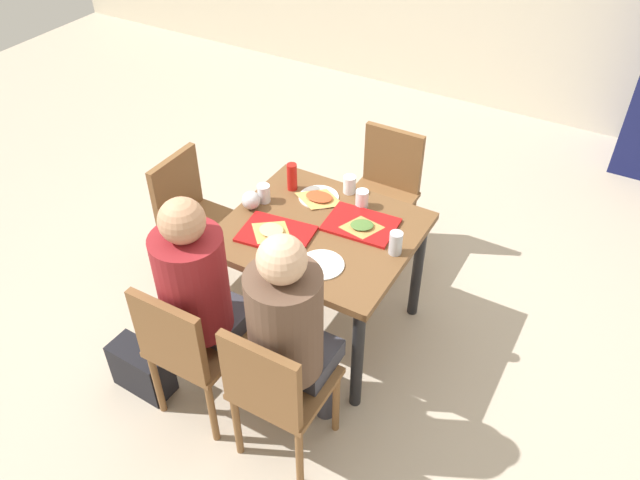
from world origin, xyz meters
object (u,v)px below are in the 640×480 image
(soda_can, at_px, (396,243))
(paper_plate_near_edge, at_px, (322,265))
(plastic_cup_a, at_px, (349,184))
(person_in_brown_jacket, at_px, (290,328))
(condiment_bottle, at_px, (292,177))
(chair_near_left, at_px, (187,346))
(plastic_cup_d, at_px, (362,199))
(plastic_cup_c, at_px, (264,193))
(handbag, at_px, (142,368))
(tray_red_far, at_px, (361,224))
(pizza_slice_c, at_px, (319,198))
(pizza_slice_a, at_px, (271,231))
(chair_left_end, at_px, (193,213))
(plastic_cup_b, at_px, (285,265))
(chair_far_side, at_px, (385,186))
(foil_bundle, at_px, (251,200))
(paper_plate_center, at_px, (319,197))
(chair_near_right, at_px, (275,388))
(pizza_slice_b, at_px, (362,226))
(person_in_red, at_px, (200,289))
(main_table, at_px, (320,244))
(tray_red_near, at_px, (276,234))

(soda_can, bearing_deg, paper_plate_near_edge, -135.55)
(plastic_cup_a, bearing_deg, soda_can, -38.64)
(person_in_brown_jacket, bearing_deg, condiment_bottle, 121.22)
(chair_near_left, bearing_deg, plastic_cup_d, 72.91)
(plastic_cup_c, relative_size, soda_can, 0.82)
(chair_near_left, xyz_separation_m, paper_plate_near_edge, (0.39, 0.58, 0.23))
(chair_near_left, height_order, handbag, chair_near_left)
(tray_red_far, relative_size, pizza_slice_c, 1.57)
(chair_near_left, bearing_deg, condiment_bottle, 93.92)
(plastic_cup_a, height_order, soda_can, soda_can)
(pizza_slice_a, xyz_separation_m, plastic_cup_c, (-0.20, 0.23, 0.03))
(pizza_slice_c, relative_size, condiment_bottle, 1.43)
(chair_left_end, relative_size, plastic_cup_b, 8.55)
(chair_far_side, height_order, foil_bundle, chair_far_side)
(chair_far_side, bearing_deg, condiment_bottle, -118.49)
(paper_plate_center, relative_size, plastic_cup_a, 2.20)
(chair_near_right, height_order, person_in_brown_jacket, person_in_brown_jacket)
(tray_red_far, distance_m, plastic_cup_c, 0.56)
(chair_near_right, distance_m, chair_far_side, 1.66)
(chair_near_left, relative_size, person_in_brown_jacket, 0.68)
(chair_near_right, xyz_separation_m, paper_plate_near_edge, (-0.10, 0.58, 0.23))
(person_in_brown_jacket, xyz_separation_m, handbag, (-0.83, -0.16, -0.61))
(tray_red_far, xyz_separation_m, plastic_cup_d, (-0.07, 0.15, 0.04))
(pizza_slice_b, bearing_deg, tray_red_far, 123.93)
(person_in_brown_jacket, xyz_separation_m, pizza_slice_a, (-0.43, 0.52, 0.00))
(chair_left_end, xyz_separation_m, pizza_slice_b, (1.06, 0.10, 0.25))
(soda_can, relative_size, condiment_bottle, 0.76)
(soda_can, height_order, handbag, soda_can)
(chair_near_left, bearing_deg, chair_far_side, 81.60)
(plastic_cup_d, bearing_deg, pizza_slice_b, -63.09)
(chair_far_side, height_order, person_in_brown_jacket, person_in_brown_jacket)
(chair_far_side, bearing_deg, person_in_red, -99.18)
(chair_near_right, relative_size, handbag, 2.67)
(chair_near_left, height_order, plastic_cup_c, chair_near_left)
(pizza_slice_a, bearing_deg, chair_near_left, -94.35)
(pizza_slice_b, height_order, plastic_cup_c, plastic_cup_c)
(chair_near_right, xyz_separation_m, soda_can, (0.17, 0.84, 0.28))
(soda_can, xyz_separation_m, condiment_bottle, (-0.73, 0.22, 0.02))
(chair_left_end, bearing_deg, person_in_brown_jacket, -31.45)
(plastic_cup_c, xyz_separation_m, soda_can, (0.80, -0.04, 0.01))
(chair_far_side, relative_size, paper_plate_near_edge, 3.89)
(main_table, distance_m, plastic_cup_c, 0.42)
(chair_far_side, distance_m, person_in_red, 1.54)
(person_in_red, distance_m, person_in_brown_jacket, 0.48)
(tray_red_near, bearing_deg, chair_far_side, 80.11)
(main_table, xyz_separation_m, soda_can, (0.41, 0.02, 0.16))
(tray_red_near, height_order, tray_red_far, same)
(pizza_slice_b, relative_size, foil_bundle, 2.18)
(chair_near_right, height_order, condiment_bottle, condiment_bottle)
(chair_far_side, bearing_deg, person_in_brown_jacket, -80.82)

